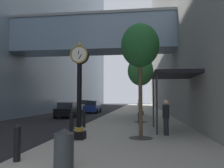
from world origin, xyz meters
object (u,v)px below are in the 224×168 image
object	(u,v)px
car_white_near	(85,105)
car_blue_trailing	(92,107)
bollard_nearest	(17,142)
street_tree_mid_near	(140,71)
street_clock	(79,86)
street_tree_mid_far	(141,70)
street_tree_near	(140,47)
car_black_far	(68,110)
trash_bin	(64,148)
pedestrian_walking	(140,111)
pedestrian_by_clock	(166,116)
bollard_fourth	(84,118)
bollard_third	(71,123)

from	to	relation	value
car_white_near	car_blue_trailing	distance (m)	5.84
bollard_nearest	street_tree_mid_near	world-z (taller)	street_tree_mid_near
street_clock	street_tree_mid_far	world-z (taller)	street_tree_mid_far
street_clock	car_blue_trailing	distance (m)	20.71
street_tree_near	car_black_far	bearing A→B (deg)	121.40
trash_bin	street_tree_mid_near	bearing A→B (deg)	80.63
trash_bin	car_white_near	bearing A→B (deg)	103.01
street_tree_mid_near	pedestrian_walking	world-z (taller)	street_tree_mid_near
trash_bin	car_blue_trailing	bearing A→B (deg)	100.61
street_tree_mid_far	car_blue_trailing	xyz separation A→B (m)	(-6.59, 5.13, -4.32)
bollard_nearest	pedestrian_walking	bearing A→B (deg)	70.77
bollard_nearest	car_black_far	size ratio (longest dim) A/B	0.26
street_tree_mid_near	car_blue_trailing	distance (m)	14.44
street_tree_mid_near	pedestrian_walking	bearing A→B (deg)	-92.31
bollard_nearest	street_tree_near	bearing A→B (deg)	50.30
pedestrian_by_clock	car_black_far	xyz separation A→B (m)	(-8.79, 11.36, -0.31)
pedestrian_walking	street_tree_mid_near	bearing A→B (deg)	87.69
street_tree_near	trash_bin	size ratio (longest dim) A/B	5.12
street_tree_mid_near	pedestrian_walking	distance (m)	3.37
car_black_far	street_tree_mid_far	bearing A→B (deg)	16.55
bollard_nearest	street_tree_near	world-z (taller)	street_tree_near
bollard_nearest	pedestrian_walking	world-z (taller)	pedestrian_walking
bollard_fourth	street_tree_near	size ratio (longest dim) A/B	0.20
street_tree_near	car_black_far	world-z (taller)	street_tree_near
street_tree_near	pedestrian_by_clock	size ratio (longest dim) A/B	3.04
street_clock	car_blue_trailing	bearing A→B (deg)	100.64
car_blue_trailing	bollard_third	bearing A→B (deg)	-80.94
street_clock	bollard_nearest	world-z (taller)	street_clock
pedestrian_walking	car_white_near	distance (m)	21.21
bollard_third	car_white_near	world-z (taller)	car_white_near
car_blue_trailing	pedestrian_by_clock	bearing A→B (deg)	-67.27
street_tree_near	car_blue_trailing	distance (m)	21.09
bollard_nearest	bollard_third	xyz separation A→B (m)	(0.00, 5.20, 0.00)
pedestrian_walking	car_black_far	bearing A→B (deg)	138.77
street_tree_mid_near	car_white_near	world-z (taller)	street_tree_mid_near
street_clock	street_tree_near	world-z (taller)	street_tree_near
car_white_near	car_black_far	world-z (taller)	car_white_near
bollard_fourth	street_tree_near	xyz separation A→B (m)	(3.59, -3.48, 3.72)
bollard_third	car_blue_trailing	distance (m)	19.06
street_clock	bollard_nearest	bearing A→B (deg)	-102.22
street_tree_mid_far	street_tree_mid_near	bearing A→B (deg)	-90.00
pedestrian_by_clock	street_clock	bearing A→B (deg)	-158.89
pedestrian_walking	street_tree_mid_far	bearing A→B (deg)	89.61
bollard_third	street_tree_mid_near	distance (m)	8.09
street_tree_mid_far	pedestrian_walking	world-z (taller)	street_tree_mid_far
street_tree_mid_near	car_white_near	size ratio (longest dim) A/B	1.14
street_clock	pedestrian_walking	xyz separation A→B (m)	(2.71, 6.37, -1.47)
street_tree_near	street_tree_mid_near	distance (m)	7.29
bollard_nearest	trash_bin	size ratio (longest dim) A/B	1.04
street_clock	car_white_near	xyz separation A→B (m)	(-6.12, 25.64, -1.74)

